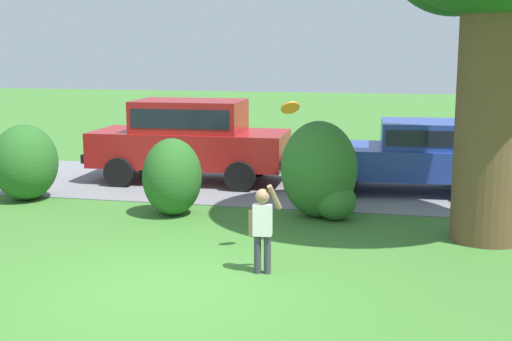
{
  "coord_description": "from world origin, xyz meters",
  "views": [
    {
      "loc": [
        3.01,
        -8.27,
        3.14
      ],
      "look_at": [
        0.53,
        2.95,
        1.1
      ],
      "focal_mm": 49.1,
      "sensor_mm": 36.0,
      "label": 1
    }
  ],
  "objects_px": {
    "child_thrower": "(263,224)",
    "parked_suv": "(190,136)",
    "frisbee": "(290,108)",
    "parked_sedan": "(410,154)"
  },
  "relations": [
    {
      "from": "parked_suv",
      "to": "frisbee",
      "type": "relative_size",
      "value": 14.48
    },
    {
      "from": "parked_sedan",
      "to": "frisbee",
      "type": "height_order",
      "value": "frisbee"
    },
    {
      "from": "child_thrower",
      "to": "parked_suv",
      "type": "bearing_deg",
      "value": 116.05
    },
    {
      "from": "child_thrower",
      "to": "parked_sedan",
      "type": "bearing_deg",
      "value": 72.24
    },
    {
      "from": "parked_suv",
      "to": "frisbee",
      "type": "xyz_separation_m",
      "value": [
        3.29,
        -5.42,
        1.19
      ]
    },
    {
      "from": "frisbee",
      "to": "parked_suv",
      "type": "bearing_deg",
      "value": 121.22
    },
    {
      "from": "parked_sedan",
      "to": "parked_suv",
      "type": "height_order",
      "value": "parked_suv"
    },
    {
      "from": "child_thrower",
      "to": "frisbee",
      "type": "height_order",
      "value": "frisbee"
    },
    {
      "from": "frisbee",
      "to": "child_thrower",
      "type": "bearing_deg",
      "value": -106.05
    },
    {
      "from": "parked_sedan",
      "to": "parked_suv",
      "type": "bearing_deg",
      "value": 179.05
    }
  ]
}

